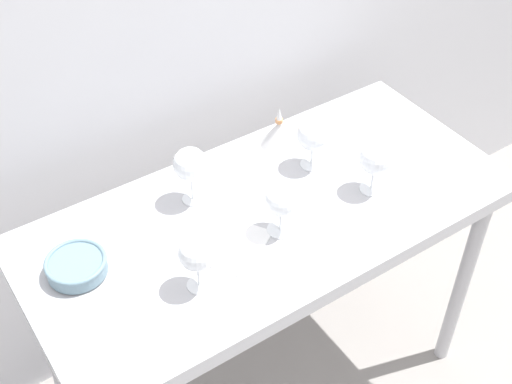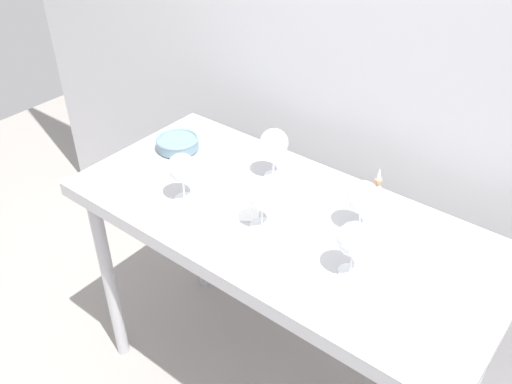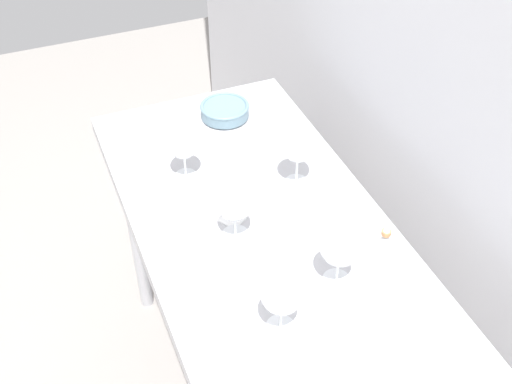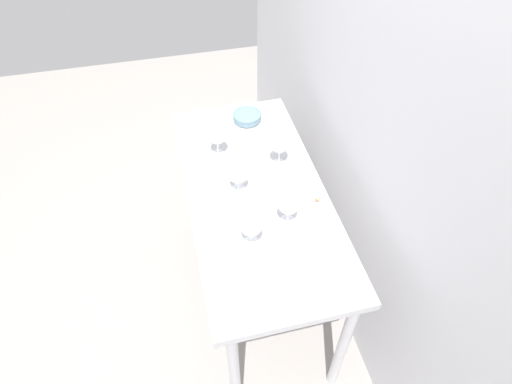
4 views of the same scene
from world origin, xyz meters
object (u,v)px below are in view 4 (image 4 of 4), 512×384
object	(u,v)px
wine_glass_far_left	(280,144)
tasting_bowl	(247,116)
wine_glass_near_center	(238,174)
tasting_sheet_lower	(308,254)
decanter_funnel	(316,205)
wine_glass_near_right	(251,226)
wine_glass_near_left	(217,136)
wine_glass_far_right	(289,204)
tasting_sheet_upper	(241,166)

from	to	relation	value
wine_glass_far_left	tasting_bowl	distance (m)	0.40
wine_glass_near_center	tasting_sheet_lower	world-z (taller)	wine_glass_near_center
wine_glass_far_left	tasting_bowl	size ratio (longest dim) A/B	1.13
tasting_bowl	decanter_funnel	distance (m)	0.75
wine_glass_near_right	wine_glass_near_left	size ratio (longest dim) A/B	0.99
wine_glass_near_left	tasting_sheet_lower	bearing A→B (deg)	19.66
wine_glass_near_right	tasting_sheet_lower	xyz separation A→B (m)	(0.12, 0.22, -0.11)
wine_glass_far_left	tasting_bowl	bearing A→B (deg)	-168.57
wine_glass_near_center	decanter_funnel	size ratio (longest dim) A/B	1.16
wine_glass_near_right	wine_glass_far_right	bearing A→B (deg)	113.07
wine_glass_far_right	tasting_bowl	xyz separation A→B (m)	(-0.76, -0.01, -0.09)
wine_glass_near_center	wine_glass_near_left	size ratio (longest dim) A/B	0.95
wine_glass_near_right	decanter_funnel	xyz separation A→B (m)	(-0.10, 0.33, -0.07)
wine_glass_far_right	tasting_sheet_lower	world-z (taller)	wine_glass_far_right
wine_glass_far_left	wine_glass_far_right	xyz separation A→B (m)	(0.37, -0.07, -0.02)
tasting_sheet_lower	tasting_bowl	bearing A→B (deg)	-151.34
wine_glass_far_right	wine_glass_far_left	bearing A→B (deg)	169.99
wine_glass_far_right	tasting_sheet_lower	xyz separation A→B (m)	(0.20, 0.03, -0.11)
wine_glass_far_right	tasting_sheet_upper	world-z (taller)	wine_glass_far_right
wine_glass_near_center	decanter_funnel	distance (m)	0.39
wine_glass_far_right	tasting_sheet_upper	bearing A→B (deg)	-162.49
tasting_sheet_lower	decanter_funnel	bearing A→B (deg)	179.79
tasting_bowl	wine_glass_near_left	bearing A→B (deg)	-41.30
wine_glass_far_right	wine_glass_near_center	bearing A→B (deg)	-143.78
wine_glass_near_center	tasting_bowl	world-z (taller)	wine_glass_near_center
wine_glass_far_right	tasting_sheet_upper	size ratio (longest dim) A/B	0.73
tasting_sheet_lower	wine_glass_near_left	bearing A→B (deg)	-134.47
wine_glass_far_left	decanter_funnel	size ratio (longest dim) A/B	1.31
tasting_sheet_lower	tasting_bowl	size ratio (longest dim) A/B	1.60
wine_glass_near_left	tasting_bowl	world-z (taller)	wine_glass_near_left
wine_glass_near_right	decanter_funnel	distance (m)	0.35
decanter_funnel	wine_glass_far_left	bearing A→B (deg)	-167.96
wine_glass_near_center	wine_glass_far_right	xyz separation A→B (m)	(0.24, 0.17, 0.00)
wine_glass_near_left	tasting_sheet_upper	size ratio (longest dim) A/B	0.74
wine_glass_far_left	tasting_sheet_lower	xyz separation A→B (m)	(0.57, -0.03, -0.13)
wine_glass_near_left	wine_glass_far_left	bearing A→B (deg)	63.02
wine_glass_far_left	wine_glass_far_right	size ratio (longest dim) A/B	1.09
wine_glass_near_right	wine_glass_near_left	bearing A→B (deg)	-176.55
tasting_bowl	decanter_funnel	size ratio (longest dim) A/B	1.16
wine_glass_near_center	tasting_bowl	distance (m)	0.55
wine_glass_near_center	wine_glass_far_left	xyz separation A→B (m)	(-0.14, 0.24, 0.02)
wine_glass_far_left	tasting_sheet_lower	size ratio (longest dim) A/B	0.71
wine_glass_near_left	tasting_sheet_upper	bearing A→B (deg)	37.58
wine_glass_near_right	tasting_bowl	distance (m)	0.86
wine_glass_near_right	tasting_bowl	xyz separation A→B (m)	(-0.84, 0.17, -0.09)
tasting_bowl	tasting_sheet_upper	bearing A→B (deg)	-17.32
wine_glass_far_left	wine_glass_far_right	bearing A→B (deg)	-10.01
tasting_sheet_upper	tasting_bowl	bearing A→B (deg)	129.83
wine_glass_near_left	wine_glass_near_right	bearing A→B (deg)	3.45
wine_glass_near_left	tasting_sheet_upper	xyz separation A→B (m)	(0.12, 0.10, -0.12)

